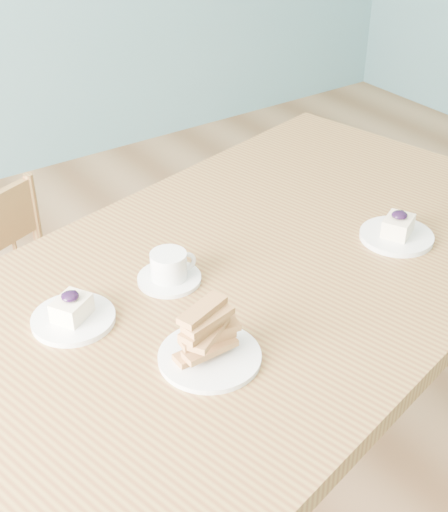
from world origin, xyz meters
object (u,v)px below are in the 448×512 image
object	(u,v)px
cheesecake_plate_far	(73,314)
biscotti_plate	(209,342)
dining_table	(257,295)
coffee_cup	(169,269)
dining_chair	(36,335)
cheesecake_plate_near	(397,232)

from	to	relation	value
cheesecake_plate_far	biscotti_plate	world-z (taller)	biscotti_plate
dining_table	coffee_cup	bearing A→B (deg)	150.13
dining_chair	cheesecake_plate_near	distance (m)	1.04
cheesecake_plate_near	dining_chair	bearing A→B (deg)	135.15
coffee_cup	dining_chair	bearing A→B (deg)	119.95
cheesecake_plate_near	biscotti_plate	bearing A→B (deg)	-170.43
cheesecake_plate_near	cheesecake_plate_far	size ratio (longest dim) A/B	1.03
dining_chair	coffee_cup	bearing A→B (deg)	-95.87
dining_table	dining_chair	size ratio (longest dim) A/B	2.11
biscotti_plate	dining_chair	bearing A→B (deg)	96.14
coffee_cup	cheesecake_plate_far	bearing A→B (deg)	-163.79
dining_chair	biscotti_plate	bearing A→B (deg)	-106.37
coffee_cup	biscotti_plate	distance (m)	0.26
dining_table	biscotti_plate	bearing A→B (deg)	-156.31
coffee_cup	cheesecake_plate_near	bearing A→B (deg)	-3.43
dining_chair	biscotti_plate	distance (m)	0.90
cheesecake_plate_far	dining_table	bearing A→B (deg)	-6.20
dining_chair	cheesecake_plate_near	bearing A→B (deg)	-67.36
dining_table	cheesecake_plate_near	bearing A→B (deg)	-30.19
dining_chair	biscotti_plate	world-z (taller)	biscotti_plate
dining_chair	cheesecake_plate_far	bearing A→B (deg)	-120.59
dining_chair	biscotti_plate	xyz separation A→B (m)	(0.08, -0.76, 0.46)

